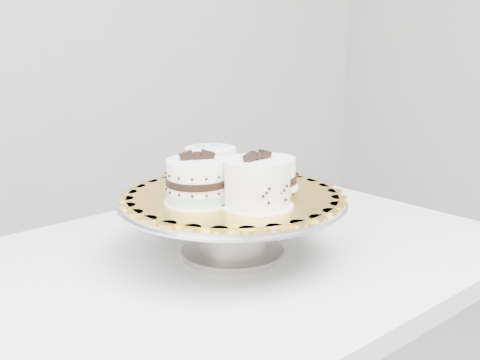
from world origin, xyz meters
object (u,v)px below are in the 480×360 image
cake_banded (197,183)px  cake_dots (211,166)px  table (215,302)px  cake_ribbon (269,173)px  cake_stand (233,216)px  cake_swirl (257,184)px  cake_board (233,196)px

cake_banded → cake_dots: size_ratio=1.09×
table → cake_dots: bearing=54.6°
cake_ribbon → table: bearing=170.7°
cake_stand → cake_banded: 0.11m
cake_swirl → cake_banded: 0.10m
cake_banded → cake_ribbon: bearing=22.2°
cake_ribbon → cake_dots: bearing=129.7°
cake_dots → cake_board: bearing=-88.0°
table → cake_stand: size_ratio=2.96×
cake_stand → cake_board: cake_board is taller
cake_stand → cake_ribbon: size_ratio=3.57×
cake_dots → table: bearing=-113.6°
cake_stand → cake_banded: bearing=-173.2°
cake_banded → table: bearing=40.1°
cake_swirl → cake_banded: (-0.07, 0.07, -0.00)m
cake_banded → cake_board: bearing=24.9°
cake_swirl → cake_dots: 0.16m
cake_stand → cake_dots: bearing=88.9°
cake_swirl → table: bearing=96.1°
table → cake_ribbon: (0.12, -0.01, 0.23)m
cake_dots → cake_ribbon: 0.11m
cake_swirl → cake_banded: size_ratio=1.00×
cake_stand → cake_banded: (-0.08, -0.01, 0.07)m
table → cake_swirl: bearing=-80.9°
cake_board → cake_swirl: cake_swirl is taller
cake_banded → cake_swirl: bearing=-28.2°
table → cake_banded: (-0.04, -0.02, 0.24)m
table → cake_ribbon: cake_ribbon is taller
table → cake_swirl: 0.26m
cake_board → cake_banded: bearing=-173.2°
cake_stand → cake_dots: (0.00, 0.08, 0.08)m
cake_stand → cake_banded: size_ratio=3.17×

